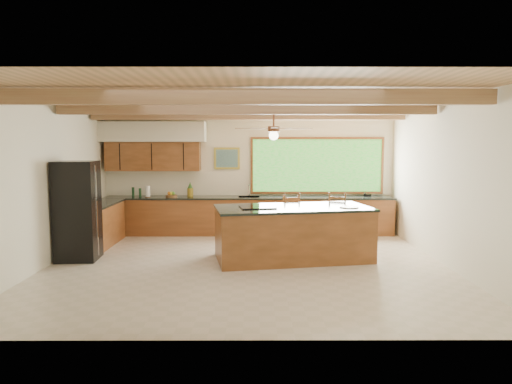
{
  "coord_description": "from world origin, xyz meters",
  "views": [
    {
      "loc": [
        0.14,
        -8.16,
        2.18
      ],
      "look_at": [
        0.17,
        0.8,
        1.26
      ],
      "focal_mm": 32.0,
      "sensor_mm": 36.0,
      "label": 1
    }
  ],
  "objects": [
    {
      "name": "ground",
      "position": [
        0.0,
        0.0,
        0.0
      ],
      "size": [
        7.2,
        7.2,
        0.0
      ],
      "primitive_type": "plane",
      "color": "beige",
      "rests_on": "ground"
    },
    {
      "name": "room_shell",
      "position": [
        -0.17,
        0.65,
        2.21
      ],
      "size": [
        7.27,
        6.54,
        3.02
      ],
      "color": "silver",
      "rests_on": "ground"
    },
    {
      "name": "counter_run",
      "position": [
        -0.82,
        2.52,
        0.46
      ],
      "size": [
        7.12,
        3.1,
        1.28
      ],
      "color": "brown",
      "rests_on": "ground"
    },
    {
      "name": "bar_stool_b",
      "position": [
        0.92,
        1.74,
        0.65
      ],
      "size": [
        0.4,
        0.4,
        1.1
      ],
      "rotation": [
        0.0,
        0.0,
        -0.02
      ],
      "color": "brown",
      "rests_on": "ground"
    },
    {
      "name": "island",
      "position": [
        0.87,
        0.42,
        0.51
      ],
      "size": [
        3.1,
        1.85,
        1.03
      ],
      "rotation": [
        0.0,
        0.0,
        0.17
      ],
      "color": "brown",
      "rests_on": "ground"
    },
    {
      "name": "bar_stool_a",
      "position": [
        0.88,
        1.54,
        0.69
      ],
      "size": [
        0.52,
        0.52,
        1.16
      ],
      "rotation": [
        0.0,
        0.0,
        0.3
      ],
      "color": "brown",
      "rests_on": "ground"
    },
    {
      "name": "bar_stool_c",
      "position": [
        1.95,
        1.54,
        0.7
      ],
      "size": [
        0.53,
        0.53,
        1.18
      ],
      "rotation": [
        0.0,
        0.0,
        -0.33
      ],
      "color": "brown",
      "rests_on": "ground"
    },
    {
      "name": "refrigerator",
      "position": [
        -3.22,
        0.4,
        0.94
      ],
      "size": [
        0.78,
        0.76,
        1.88
      ],
      "rotation": [
        0.0,
        0.0,
        0.07
      ],
      "color": "black",
      "rests_on": "ground"
    },
    {
      "name": "bar_stool_d",
      "position": [
        1.99,
        2.08,
        0.6
      ],
      "size": [
        0.41,
        0.41,
        1.01
      ],
      "rotation": [
        0.0,
        0.0,
        -0.14
      ],
      "color": "brown",
      "rests_on": "ground"
    }
  ]
}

